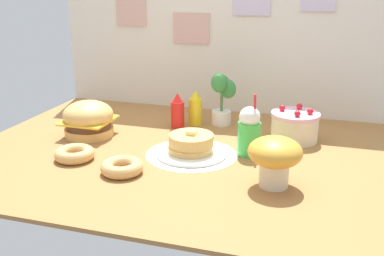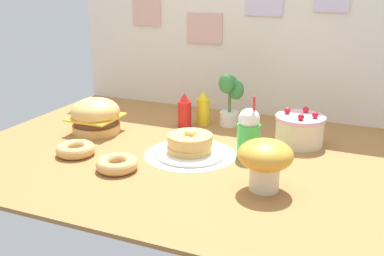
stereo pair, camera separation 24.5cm
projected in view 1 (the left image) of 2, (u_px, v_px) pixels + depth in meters
ground_plane at (178, 153)px, 2.49m from camera, size 2.27×1.74×0.02m
back_wall at (219, 32)px, 3.10m from camera, size 2.27×0.04×1.08m
doily_mat at (192, 154)px, 2.44m from camera, size 0.49×0.49×0.00m
burger at (88, 119)px, 2.70m from camera, size 0.29×0.29×0.21m
pancake_stack at (191, 146)px, 2.42m from camera, size 0.38×0.38×0.13m
layer_cake at (295, 126)px, 2.62m from camera, size 0.28×0.28×0.20m
ketchup_bottle at (178, 112)px, 2.85m from camera, size 0.08×0.08×0.22m
mustard_bottle at (195, 109)px, 2.91m from camera, size 0.08×0.08×0.22m
cream_soda_cup at (249, 131)px, 2.40m from camera, size 0.12×0.12×0.33m
donut_pink_glaze at (75, 154)px, 2.36m from camera, size 0.21×0.21×0.06m
donut_chocolate at (122, 167)px, 2.20m from camera, size 0.21×0.21×0.06m
potted_plant at (222, 97)px, 2.88m from camera, size 0.15×0.14×0.34m
mushroom_stool at (275, 156)px, 2.03m from camera, size 0.24×0.24×0.23m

